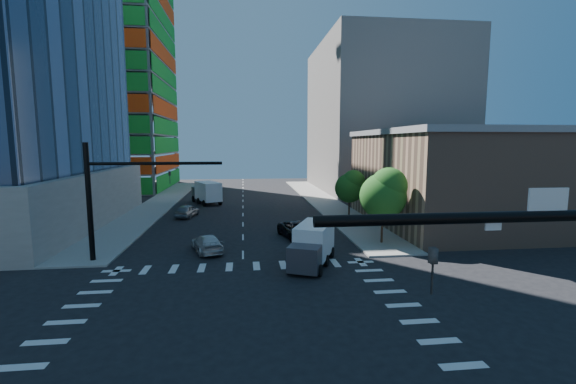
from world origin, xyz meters
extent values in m
plane|color=black|center=(0.00, 0.00, 0.00)|extent=(160.00, 160.00, 0.00)
cube|color=silver|center=(0.00, 0.00, 0.01)|extent=(20.00, 20.00, 0.01)
cube|color=gray|center=(12.50, 40.00, 0.07)|extent=(5.00, 60.00, 0.15)
cube|color=gray|center=(-12.50, 40.00, 0.07)|extent=(5.00, 60.00, 0.15)
cube|color=green|center=(-14.90, 62.00, 24.50)|extent=(0.12, 24.00, 49.00)
cube|color=#EF430E|center=(-27.50, 49.40, 24.50)|extent=(24.00, 0.12, 49.00)
cube|color=#9A7159|center=(25.00, 22.00, 5.00)|extent=(20.00, 22.00, 10.00)
cube|color=slate|center=(25.00, 22.00, 10.30)|extent=(20.50, 22.50, 0.60)
cube|color=slate|center=(27.00, 55.00, 14.00)|extent=(24.00, 30.00, 28.00)
cylinder|color=black|center=(6.50, -11.50, 7.55)|extent=(10.00, 0.24, 0.24)
imported|color=black|center=(4.00, -11.50, 6.45)|extent=(0.16, 0.20, 1.00)
cube|color=white|center=(6.50, -11.50, 7.90)|extent=(0.90, 0.04, 0.50)
cylinder|color=black|center=(-11.50, 11.50, 4.65)|extent=(0.40, 0.40, 9.00)
cylinder|color=black|center=(-6.50, 11.50, 7.55)|extent=(10.00, 0.24, 0.24)
imported|color=black|center=(-5.50, 11.50, 6.45)|extent=(0.16, 0.20, 1.00)
cylinder|color=#382316|center=(12.50, 14.00, 1.29)|extent=(0.20, 0.20, 2.27)
sphere|color=#184913|center=(12.50, 14.00, 4.38)|extent=(4.16, 4.16, 4.16)
sphere|color=#317928|center=(12.90, 13.70, 5.35)|extent=(3.25, 3.25, 3.25)
cylinder|color=#382316|center=(12.80, 26.00, 1.11)|extent=(0.20, 0.20, 1.92)
sphere|color=#184913|center=(12.80, 26.00, 3.72)|extent=(3.52, 3.52, 3.52)
sphere|color=#317928|center=(13.20, 25.70, 4.55)|extent=(2.75, 2.75, 2.75)
imported|color=black|center=(5.21, 17.11, 0.76)|extent=(3.77, 5.95, 1.53)
imported|color=#BEBEBE|center=(-2.99, 13.35, 0.71)|extent=(3.37, 5.29, 1.43)
imported|color=gray|center=(-6.86, 29.27, 0.79)|extent=(2.87, 4.92, 1.57)
cube|color=white|center=(5.09, 8.60, 1.78)|extent=(3.92, 5.20, 2.44)
cube|color=#3B3B42|center=(5.09, 8.60, 1.17)|extent=(2.65, 2.40, 1.78)
cube|color=white|center=(-5.57, 40.08, 1.98)|extent=(4.43, 5.78, 2.71)
cube|color=#3B3B42|center=(-5.57, 40.08, 1.30)|extent=(2.96, 2.70, 1.98)
camera|label=1|loc=(0.14, -18.81, 9.08)|focal=24.00mm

